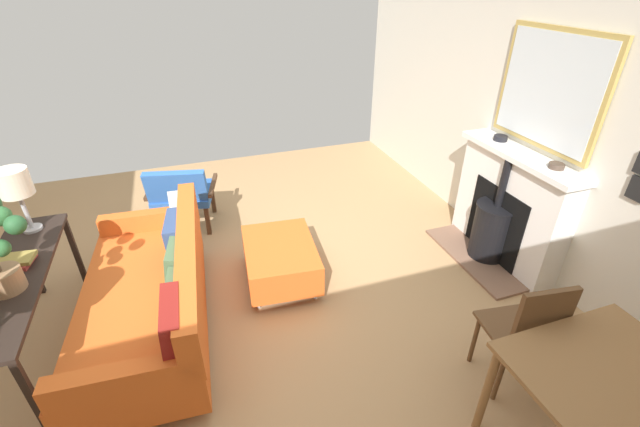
{
  "coord_description": "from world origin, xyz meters",
  "views": [
    {
      "loc": [
        0.31,
        2.87,
        2.5
      ],
      "look_at": [
        -0.67,
        0.02,
        0.72
      ],
      "focal_mm": 23.39,
      "sensor_mm": 36.0,
      "label": 1
    }
  ],
  "objects": [
    {
      "name": "ground_plane",
      "position": [
        0.0,
        0.0,
        -0.0
      ],
      "size": [
        5.38,
        6.23,
        0.01
      ],
      "primitive_type": "cube",
      "color": "tan"
    },
    {
      "name": "wall_left",
      "position": [
        -2.69,
        0.0,
        1.35
      ],
      "size": [
        0.12,
        6.23,
        2.7
      ],
      "primitive_type": "cube",
      "color": "silver",
      "rests_on": "ground"
    },
    {
      "name": "fireplace",
      "position": [
        -2.47,
        0.21,
        0.49
      ],
      "size": [
        0.6,
        1.3,
        1.09
      ],
      "color": "brown",
      "rests_on": "ground"
    },
    {
      "name": "mirror_over_mantel",
      "position": [
        -2.6,
        0.21,
        1.63
      ],
      "size": [
        0.04,
        1.06,
        0.96
      ],
      "color": "tan"
    },
    {
      "name": "mantel_bowl_near",
      "position": [
        -2.51,
        -0.11,
        1.12
      ],
      "size": [
        0.13,
        0.13,
        0.05
      ],
      "color": "black",
      "rests_on": "fireplace"
    },
    {
      "name": "mantel_bowl_far",
      "position": [
        -2.51,
        0.56,
        1.12
      ],
      "size": [
        0.12,
        0.12,
        0.04
      ],
      "color": "#47382D",
      "rests_on": "fireplace"
    },
    {
      "name": "sofa",
      "position": [
        0.71,
        0.15,
        0.35
      ],
      "size": [
        1.01,
        1.96,
        0.8
      ],
      "color": "#B2B2B7",
      "rests_on": "ground"
    },
    {
      "name": "ottoman",
      "position": [
        -0.34,
        -0.11,
        0.23
      ],
      "size": [
        0.69,
        0.89,
        0.38
      ],
      "color": "#B2B2B7",
      "rests_on": "ground"
    },
    {
      "name": "armchair_accent",
      "position": [
        0.42,
        -1.31,
        0.45
      ],
      "size": [
        0.78,
        0.72,
        0.77
      ],
      "color": "#4C3321",
      "rests_on": "ground"
    },
    {
      "name": "console_table",
      "position": [
        1.54,
        0.15,
        0.65
      ],
      "size": [
        0.41,
        1.6,
        0.73
      ],
      "color": "black",
      "rests_on": "ground"
    },
    {
      "name": "table_lamp_near_end",
      "position": [
        1.54,
        -0.45,
        1.12
      ],
      "size": [
        0.23,
        0.23,
        0.51
      ],
      "color": "#B2B2B7",
      "rests_on": "console_table"
    },
    {
      "name": "book_stack",
      "position": [
        1.54,
        0.02,
        0.76
      ],
      "size": [
        0.25,
        0.22,
        0.06
      ],
      "color": "#B23833",
      "rests_on": "console_table"
    },
    {
      "name": "dining_table",
      "position": [
        -1.55,
        2.04,
        0.63
      ],
      "size": [
        0.94,
        0.78,
        0.73
      ],
      "color": "olive",
      "rests_on": "ground"
    },
    {
      "name": "dining_chair_near_fireplace",
      "position": [
        -1.54,
        1.51,
        0.54
      ],
      "size": [
        0.45,
        0.45,
        0.92
      ],
      "color": "brown",
      "rests_on": "ground"
    }
  ]
}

